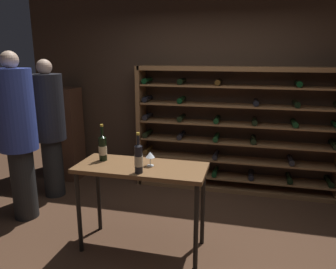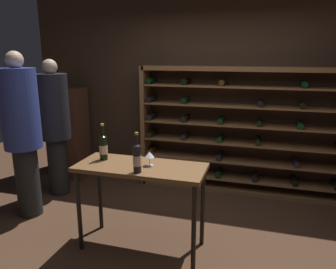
# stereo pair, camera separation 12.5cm
# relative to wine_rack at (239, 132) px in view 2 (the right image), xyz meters

# --- Properties ---
(ground_plane) EXTENTS (9.75, 9.75, 0.00)m
(ground_plane) POSITION_rel_wine_rack_xyz_m (-0.38, -1.67, -0.88)
(ground_plane) COLOR #472D1E
(back_wall) EXTENTS (5.67, 0.10, 2.88)m
(back_wall) POSITION_rel_wine_rack_xyz_m (-0.38, 0.21, 0.57)
(back_wall) COLOR #3D2B1E
(back_wall) RESTS_ON ground
(wine_rack) EXTENTS (2.81, 0.32, 1.76)m
(wine_rack) POSITION_rel_wine_rack_xyz_m (0.00, 0.00, 0.00)
(wine_rack) COLOR brown
(wine_rack) RESTS_ON ground
(tasting_table) EXTENTS (1.25, 0.53, 0.88)m
(tasting_table) POSITION_rel_wine_rack_xyz_m (-0.81, -1.69, -0.11)
(tasting_table) COLOR brown
(tasting_table) RESTS_ON ground
(person_guest_blue_shirt) EXTENTS (0.42, 0.42, 1.95)m
(person_guest_blue_shirt) POSITION_rel_wine_rack_xyz_m (-2.37, -1.42, 0.21)
(person_guest_blue_shirt) COLOR black
(person_guest_blue_shirt) RESTS_ON ground
(person_guest_plum_blouse) EXTENTS (0.41, 0.41, 1.86)m
(person_guest_plum_blouse) POSITION_rel_wine_rack_xyz_m (-2.40, -0.78, 0.15)
(person_guest_plum_blouse) COLOR black
(person_guest_plum_blouse) RESTS_ON ground
(display_cabinet) EXTENTS (0.44, 0.36, 1.43)m
(display_cabinet) POSITION_rel_wine_rack_xyz_m (-2.56, -0.15, -0.16)
(display_cabinet) COLOR #4C2D1E
(display_cabinet) RESTS_ON ground
(wine_bottle_green_slim) EXTENTS (0.08, 0.08, 0.37)m
(wine_bottle_green_slim) POSITION_rel_wine_rack_xyz_m (-0.77, -1.87, 0.14)
(wine_bottle_green_slim) COLOR black
(wine_bottle_green_slim) RESTS_ON tasting_table
(wine_bottle_black_capsule) EXTENTS (0.08, 0.08, 0.37)m
(wine_bottle_black_capsule) POSITION_rel_wine_rack_xyz_m (-1.23, -1.62, 0.14)
(wine_bottle_black_capsule) COLOR black
(wine_bottle_black_capsule) RESTS_ON tasting_table
(wine_glass_stemmed_right) EXTENTS (0.09, 0.09, 0.14)m
(wine_glass_stemmed_right) POSITION_rel_wine_rack_xyz_m (-0.72, -1.66, 0.11)
(wine_glass_stemmed_right) COLOR silver
(wine_glass_stemmed_right) RESTS_ON tasting_table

